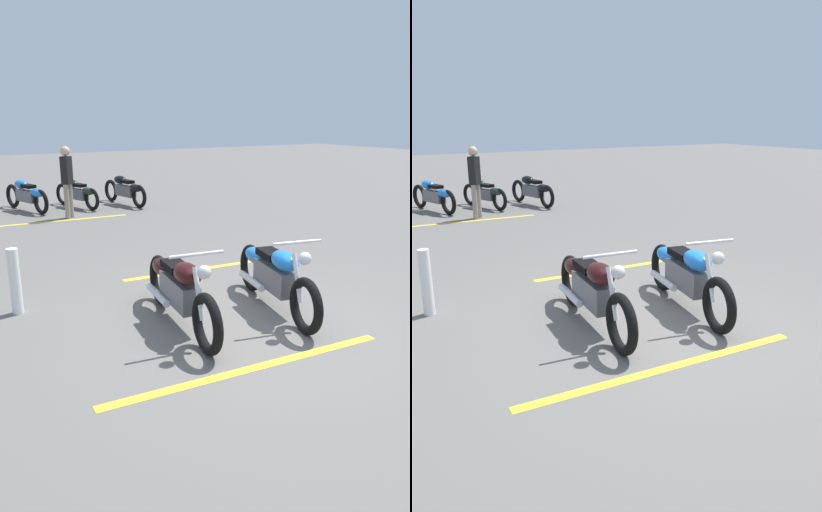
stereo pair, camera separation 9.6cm
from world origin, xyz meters
The scene contains 11 objects.
ground_plane centered at (0.00, 0.00, 0.00)m, with size 60.00×60.00×0.00m, color #66605B.
motorcycle_bright_foreground centered at (0.35, -0.66, 0.46)m, with size 2.20×0.74×1.04m.
motorcycle_dark_foreground centered at (0.52, 0.65, 0.46)m, with size 2.22×0.62×1.04m.
motorcycle_row_far_left centered at (8.65, -2.04, 0.44)m, with size 2.11×0.48×0.80m.
motorcycle_row_left centered at (8.91, -0.75, 0.41)m, with size 1.94×0.66×0.75m.
motorcycle_row_center centered at (9.10, 0.55, 0.44)m, with size 2.08×0.70×0.81m.
bystander_near_row centered at (7.61, -0.12, 0.97)m, with size 0.31×0.31×1.74m.
bollard_post centered at (1.89, 2.24, 0.43)m, with size 0.14×0.14×0.85m, color white.
parking_stripe_near centered at (-0.83, 0.54, 0.00)m, with size 3.20×0.12×0.01m, color yellow.
parking_stripe_mid centered at (2.26, -0.99, 0.00)m, with size 3.20×0.12×0.01m, color yellow.
parking_stripe_far centered at (7.38, 0.14, 0.00)m, with size 3.20×0.12×0.01m, color yellow.
Camera 1 is at (-4.34, 3.24, 2.42)m, focal length 34.42 mm.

